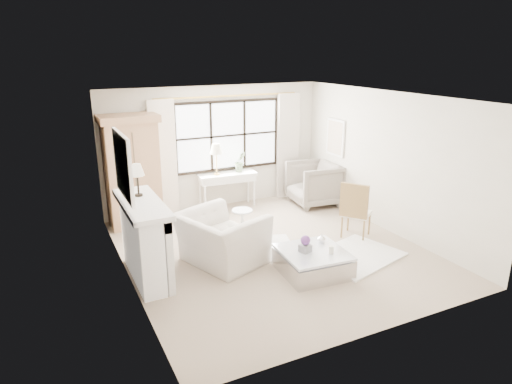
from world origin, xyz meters
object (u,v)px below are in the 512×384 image
coffee_table (313,262)px  armoire (132,171)px  club_armchair (221,239)px  console_table (227,190)px

coffee_table → armoire: bearing=126.4°
armoire → club_armchair: (0.92, -2.39, -0.71)m
console_table → club_armchair: 2.79m
armoire → coffee_table: 4.08m
armoire → console_table: (2.09, 0.14, -0.74)m
armoire → console_table: bearing=2.6°
console_table → armoire: bearing=-171.9°
club_armchair → coffee_table: bearing=-150.2°
console_table → coffee_table: bearing=-85.7°
armoire → coffee_table: armoire is taller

